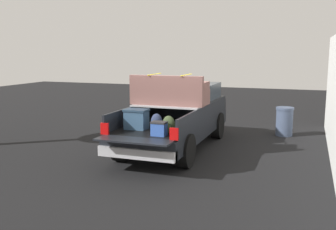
% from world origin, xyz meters
% --- Properties ---
extents(ground_plane, '(40.00, 40.00, 0.00)m').
position_xyz_m(ground_plane, '(0.00, 0.00, 0.00)').
color(ground_plane, black).
extents(pickup_truck, '(6.05, 2.09, 2.23)m').
position_xyz_m(pickup_truck, '(0.35, 0.00, 0.97)').
color(pickup_truck, black).
rests_on(pickup_truck, ground_plane).
extents(trash_can, '(0.60, 0.60, 0.98)m').
position_xyz_m(trash_can, '(2.95, -2.94, 0.50)').
color(trash_can, '#3F4C66').
rests_on(trash_can, ground_plane).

